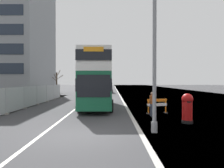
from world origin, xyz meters
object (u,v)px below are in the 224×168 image
at_px(car_oncoming_near, 102,90).
at_px(car_receding_mid, 108,88).
at_px(pedestrian_at_kerb, 152,104).
at_px(double_decker_bus, 97,79).
at_px(lamppost_foreground, 155,43).
at_px(roadworks_barrier, 157,105).
at_px(car_receding_far, 88,87).
at_px(red_pillar_postbox, 187,107).

relative_size(car_oncoming_near, car_receding_mid, 0.86).
xyz_separation_m(car_oncoming_near, pedestrian_at_kerb, (4.38, -22.76, -0.15)).
distance_m(double_decker_bus, lamppost_foreground, 10.92).
xyz_separation_m(double_decker_bus, roadworks_barrier, (4.67, -4.20, -1.92)).
height_order(lamppost_foreground, roadworks_barrier, lamppost_foreground).
distance_m(car_oncoming_near, car_receding_far, 16.92).
bearing_deg(car_receding_mid, car_receding_far, 122.04).
bearing_deg(car_receding_mid, lamppost_foreground, -85.58).
bearing_deg(lamppost_foreground, car_receding_mid, 94.42).
distance_m(red_pillar_postbox, car_oncoming_near, 26.10).
distance_m(lamppost_foreground, pedestrian_at_kerb, 6.07).
distance_m(double_decker_bus, car_receding_far, 34.21).
bearing_deg(pedestrian_at_kerb, car_receding_mid, 96.53).
distance_m(lamppost_foreground, red_pillar_postbox, 4.63).
bearing_deg(roadworks_barrier, double_decker_bus, 138.04).
bearing_deg(roadworks_barrier, lamppost_foreground, -102.38).
distance_m(red_pillar_postbox, roadworks_barrier, 3.87).
relative_size(roadworks_barrier, car_receding_mid, 0.36).
xyz_separation_m(double_decker_bus, lamppost_foreground, (3.33, -10.28, 1.58)).
relative_size(car_oncoming_near, car_receding_far, 0.91).
xyz_separation_m(lamppost_foreground, pedestrian_at_kerb, (0.78, 5.00, -3.35)).
distance_m(roadworks_barrier, car_oncoming_near, 22.24).
bearing_deg(double_decker_bus, car_receding_mid, 88.84).
xyz_separation_m(red_pillar_postbox, pedestrian_at_kerb, (-1.55, 2.65, -0.10)).
height_order(double_decker_bus, pedestrian_at_kerb, double_decker_bus).
distance_m(double_decker_bus, roadworks_barrier, 6.56).
bearing_deg(pedestrian_at_kerb, roadworks_barrier, 62.70).
bearing_deg(roadworks_barrier, red_pillar_postbox, -75.13).
relative_size(double_decker_bus, red_pillar_postbox, 6.51).
bearing_deg(pedestrian_at_kerb, car_oncoming_near, 100.90).
bearing_deg(car_receding_far, double_decker_bus, -82.56).
distance_m(lamppost_foreground, car_receding_mid, 36.50).
height_order(red_pillar_postbox, roadworks_barrier, red_pillar_postbox).
distance_m(lamppost_foreground, car_receding_far, 44.95).
distance_m(roadworks_barrier, car_receding_far, 39.16).
relative_size(roadworks_barrier, pedestrian_at_kerb, 0.98).
bearing_deg(red_pillar_postbox, car_receding_mid, 98.60).
distance_m(double_decker_bus, car_oncoming_near, 17.56).
bearing_deg(lamppost_foreground, car_receding_far, 99.96).
height_order(red_pillar_postbox, car_receding_mid, car_receding_mid).
relative_size(red_pillar_postbox, car_oncoming_near, 0.44).
height_order(lamppost_foreground, red_pillar_postbox, lamppost_foreground).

